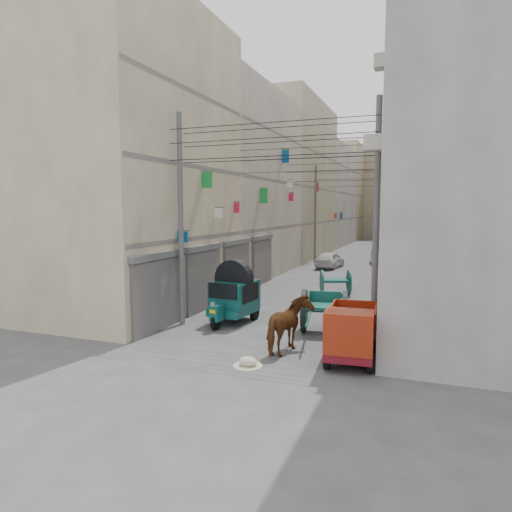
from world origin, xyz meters
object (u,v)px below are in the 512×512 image
at_px(mini_truck, 351,336).
at_px(auto_rickshaw, 234,294).
at_px(second_cart, 335,281).
at_px(horse, 289,326).
at_px(feed_sack, 248,361).
at_px(distant_car_grey, 379,257).
at_px(distant_car_green, 383,244).
at_px(distant_car_white, 330,260).
at_px(tonga_cart, 324,311).

bearing_deg(mini_truck, auto_rickshaw, 142.88).
relative_size(second_cart, horse, 0.91).
bearing_deg(auto_rickshaw, feed_sack, -56.21).
distance_m(mini_truck, distant_car_grey, 24.86).
xyz_separation_m(feed_sack, horse, (0.74, 1.58, 0.72)).
relative_size(second_cart, distant_car_green, 0.45).
bearing_deg(distant_car_green, horse, 73.55).
xyz_separation_m(mini_truck, horse, (-1.95, 0.34, 0.05)).
relative_size(auto_rickshaw, distant_car_white, 0.75).
bearing_deg(mini_truck, distant_car_green, 89.41).
bearing_deg(distant_car_white, distant_car_grey, -123.48).
bearing_deg(feed_sack, auto_rickshaw, 117.85).
height_order(tonga_cart, mini_truck, mini_truck).
distance_m(mini_truck, second_cart, 10.64).
bearing_deg(second_cart, feed_sack, -111.13).
height_order(auto_rickshaw, mini_truck, auto_rickshaw).
bearing_deg(feed_sack, tonga_cart, 73.12).
xyz_separation_m(mini_truck, distant_car_white, (-4.85, 20.88, -0.18)).
relative_size(auto_rickshaw, mini_truck, 0.89).
relative_size(second_cart, distant_car_white, 0.50).
bearing_deg(distant_car_green, mini_truck, 76.47).
relative_size(distant_car_white, distant_car_grey, 1.11).
bearing_deg(distant_car_white, mini_truck, 108.61).
bearing_deg(tonga_cart, distant_car_green, 81.87).
bearing_deg(feed_sack, distant_car_grey, 87.78).
bearing_deg(distant_car_green, second_cart, 72.88).
bearing_deg(auto_rickshaw, tonga_cart, 1.47).
bearing_deg(horse, distant_car_green, -81.18).
xyz_separation_m(second_cart, distant_car_white, (-2.43, 10.53, -0.07)).
relative_size(auto_rickshaw, distant_car_green, 0.67).
height_order(mini_truck, distant_car_white, mini_truck).
xyz_separation_m(mini_truck, distant_car_green, (-2.52, 38.07, -0.22)).
distance_m(mini_truck, horse, 1.97).
relative_size(distant_car_grey, distant_car_green, 0.81).
height_order(distant_car_white, distant_car_green, distant_car_white).
xyz_separation_m(auto_rickshaw, distant_car_grey, (3.38, 21.55, -0.57)).
bearing_deg(tonga_cart, horse, -111.38).
relative_size(tonga_cart, distant_car_grey, 1.10).
distance_m(tonga_cart, mini_truck, 3.29).
relative_size(tonga_cart, mini_truck, 1.17).
relative_size(horse, distant_car_grey, 0.62).
height_order(distant_car_white, distant_car_grey, distant_car_white).
xyz_separation_m(mini_truck, distant_car_grey, (-1.68, 24.81, -0.27)).
bearing_deg(tonga_cart, feed_sack, -116.81).
relative_size(tonga_cart, second_cart, 1.97).
distance_m(auto_rickshaw, distant_car_green, 34.91).
distance_m(tonga_cart, horse, 2.69).
relative_size(mini_truck, second_cart, 1.68).
bearing_deg(feed_sack, distant_car_green, 89.75).
relative_size(mini_truck, distant_car_white, 0.84).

